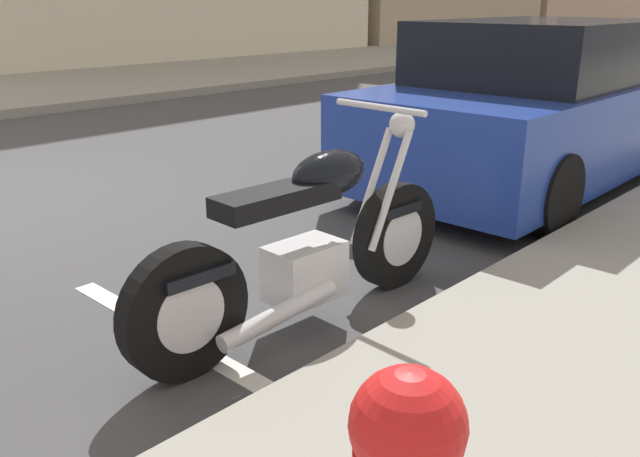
{
  "coord_description": "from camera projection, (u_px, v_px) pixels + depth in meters",
  "views": [
    {
      "loc": [
        -1.71,
        -5.93,
        1.66
      ],
      "look_at": [
        0.67,
        -3.67,
        0.52
      ],
      "focal_mm": 37.46,
      "sensor_mm": 36.0,
      "label": 1
    }
  ],
  "objects": [
    {
      "name": "parked_motorcycle",
      "position": [
        308.0,
        248.0,
        3.47
      ],
      "size": [
        2.13,
        0.62,
        1.12
      ],
      "rotation": [
        0.0,
        0.0,
        -0.04
      ],
      "color": "black",
      "rests_on": "ground"
    },
    {
      "name": "sidewalk_far_curb",
      "position": [
        335.0,
        61.0,
        18.02
      ],
      "size": [
        120.0,
        5.0,
        0.14
      ],
      "primitive_type": "cube",
      "color": "gray",
      "rests_on": "ground"
    },
    {
      "name": "parked_car_second_in_row",
      "position": [
        539.0,
        108.0,
        6.16
      ],
      "size": [
        4.11,
        1.83,
        1.48
      ],
      "rotation": [
        0.0,
        0.0,
        0.01
      ],
      "color": "navy",
      "rests_on": "ground"
    },
    {
      "name": "parking_stall_stripe",
      "position": [
        192.0,
        347.0,
        3.35
      ],
      "size": [
        0.12,
        2.2,
        0.01
      ],
      "primitive_type": "cube",
      "color": "silver",
      "rests_on": "ground"
    }
  ]
}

